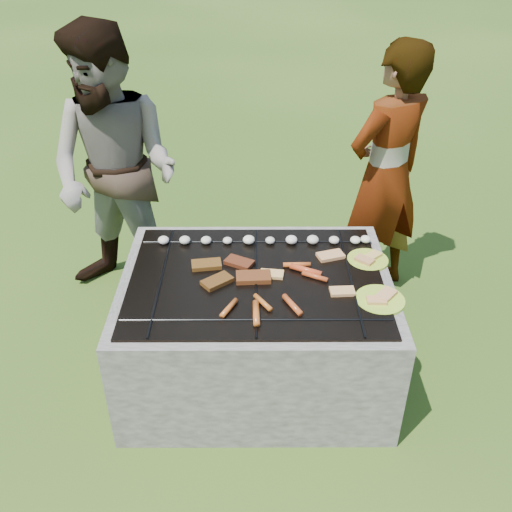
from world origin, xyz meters
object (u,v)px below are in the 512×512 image
at_px(fire_pit, 256,330).
at_px(cook, 386,175).
at_px(plate_far, 368,260).
at_px(plate_near, 380,299).
at_px(bystander, 116,174).

bearing_deg(fire_pit, cook, 46.67).
distance_m(plate_far, plate_near, 0.33).
bearing_deg(plate_far, plate_near, -89.72).
xyz_separation_m(fire_pit, plate_near, (0.56, -0.17, 0.33)).
relative_size(cook, bystander, 0.94).
xyz_separation_m(fire_pit, bystander, (-0.79, 0.73, 0.54)).
height_order(cook, bystander, bystander).
relative_size(fire_pit, bystander, 0.79).
distance_m(cook, bystander, 1.55).
distance_m(plate_far, cook, 0.70).
height_order(fire_pit, plate_near, plate_near).
distance_m(fire_pit, cook, 1.21).
xyz_separation_m(plate_near, bystander, (-1.35, 0.90, 0.21)).
relative_size(plate_far, cook, 0.17).
bearing_deg(plate_far, cook, 73.13).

